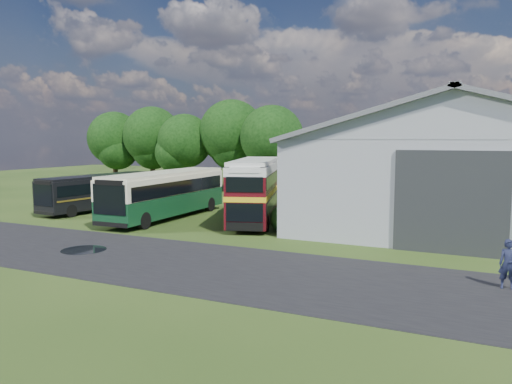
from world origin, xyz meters
The scene contains 16 objects.
ground centered at (0.00, 0.00, 0.00)m, with size 120.00×120.00×0.00m, color #233B12.
asphalt_road centered at (3.00, -3.00, 0.00)m, with size 60.00×8.00×0.02m, color black.
puddle centered at (-1.50, -3.00, 0.00)m, with size 2.20×2.20×0.01m, color black.
storage_shed centered at (15.00, 15.98, 4.17)m, with size 18.80×24.80×8.15m.
tree_far_left centered at (-23.00, 24.00, 5.56)m, with size 6.12×6.12×8.64m.
tree_left_a centered at (-18.00, 24.50, 5.87)m, with size 6.46×6.46×9.12m.
tree_left_b centered at (-13.00, 23.50, 5.25)m, with size 5.78×5.78×8.16m.
tree_mid centered at (-8.00, 24.80, 6.18)m, with size 6.80×6.80×9.60m.
tree_right_a centered at (-3.00, 23.80, 5.69)m, with size 6.26×6.26×8.83m.
shrub_front centered at (5.60, 6.00, 0.00)m, with size 1.70×1.70×1.70m, color #194714.
shrub_mid centered at (5.60, 8.00, 0.00)m, with size 1.60×1.60×1.60m, color #194714.
shrub_back centered at (5.60, 10.00, 0.00)m, with size 1.80×1.80×1.80m, color #194714.
bus_green_single centered at (-3.76, 7.12, 1.73)m, with size 3.09×11.89×3.26m.
bus_maroon_double centered at (2.58, 8.34, 2.09)m, with size 5.41×10.03×4.19m.
bus_dark_single centered at (-10.74, 8.13, 1.47)m, with size 3.25×10.16×2.75m.
visitor_a centered at (17.45, -1.10, 0.93)m, with size 0.68×0.44×1.85m, color #191E38.
Camera 1 is at (16.76, -21.34, 5.56)m, focal length 35.00 mm.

